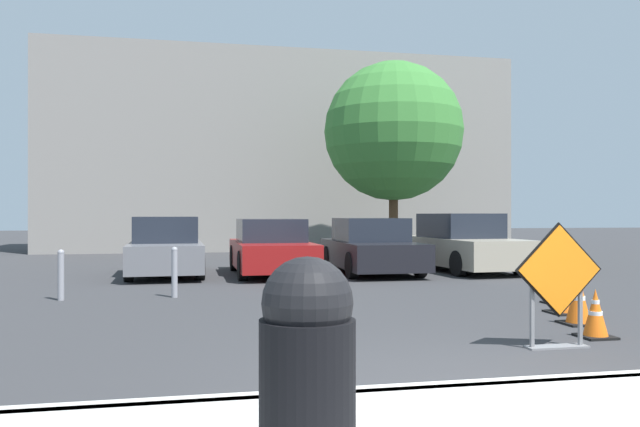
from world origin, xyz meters
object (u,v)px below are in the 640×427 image
at_px(road_closed_sign, 558,280).
at_px(traffic_cone_third, 565,295).
at_px(parked_car_nearest, 166,249).
at_px(parked_car_third, 371,248).
at_px(bollard_nearest, 175,271).
at_px(traffic_cone_nearest, 595,314).
at_px(parked_car_second, 271,249).
at_px(trash_bin, 307,361).
at_px(parked_car_fourth, 461,245).
at_px(bollard_second, 61,273).
at_px(traffic_cone_second, 578,299).
at_px(traffic_cone_fourth, 559,287).

xyz_separation_m(road_closed_sign, traffic_cone_third, (1.54, 2.24, -0.49)).
xyz_separation_m(parked_car_nearest, parked_car_third, (5.22, -0.36, -0.01)).
bearing_deg(road_closed_sign, bollard_nearest, 129.66).
bearing_deg(parked_car_third, traffic_cone_nearest, 92.60).
relative_size(parked_car_second, trash_bin, 3.63).
bearing_deg(traffic_cone_nearest, traffic_cone_third, 67.53).
height_order(parked_car_fourth, bollard_nearest, parked_car_fourth).
bearing_deg(traffic_cone_third, road_closed_sign, -124.43).
bearing_deg(road_closed_sign, parked_car_fourth, 71.98).
xyz_separation_m(parked_car_second, parked_car_fourth, (5.22, 0.11, 0.05)).
distance_m(traffic_cone_nearest, parked_car_nearest, 10.71).
xyz_separation_m(trash_bin, bollard_second, (-2.92, 8.39, -0.25)).
relative_size(traffic_cone_nearest, bollard_second, 0.67).
xyz_separation_m(traffic_cone_third, parked_car_nearest, (-6.30, 7.36, 0.38)).
bearing_deg(traffic_cone_second, traffic_cone_third, 67.17).
height_order(road_closed_sign, parked_car_fourth, parked_car_fourth).
xyz_separation_m(traffic_cone_fourth, parked_car_nearest, (-6.79, 6.43, 0.38)).
height_order(traffic_cone_third, bollard_second, bollard_second).
height_order(trash_bin, bollard_nearest, trash_bin).
bearing_deg(traffic_cone_fourth, parked_car_nearest, 136.55).
height_order(traffic_cone_third, traffic_cone_fourth, traffic_cone_fourth).
distance_m(traffic_cone_nearest, bollard_second, 8.69).
xyz_separation_m(traffic_cone_fourth, parked_car_second, (-4.18, 6.16, 0.36)).
bearing_deg(bollard_second, traffic_cone_fourth, -14.40).
xyz_separation_m(traffic_cone_second, parked_car_nearest, (-5.92, 8.26, 0.32)).
xyz_separation_m(parked_car_third, parked_car_fourth, (2.61, 0.19, 0.05)).
bearing_deg(traffic_cone_nearest, parked_car_nearest, 121.31).
height_order(parked_car_fourth, bollard_second, parked_car_fourth).
xyz_separation_m(parked_car_third, bollard_nearest, (-4.88, -3.91, -0.16)).
relative_size(road_closed_sign, parked_car_fourth, 0.30).
height_order(traffic_cone_fourth, bollard_nearest, bollard_nearest).
xyz_separation_m(traffic_cone_nearest, parked_car_second, (-2.95, 8.87, 0.36)).
relative_size(parked_car_second, bollard_nearest, 4.51).
distance_m(parked_car_nearest, parked_car_fourth, 7.83).
bearing_deg(parked_car_second, bollard_second, 42.77).
bearing_deg(bollard_nearest, parked_car_nearest, 94.52).
height_order(road_closed_sign, parked_car_nearest, parked_car_nearest).
height_order(parked_car_fourth, trash_bin, parked_car_fourth).
relative_size(traffic_cone_nearest, parked_car_fourth, 0.13).
height_order(traffic_cone_third, parked_car_second, parked_car_second).
xyz_separation_m(parked_car_nearest, parked_car_second, (2.61, -0.28, -0.01)).
height_order(traffic_cone_nearest, traffic_cone_second, traffic_cone_second).
xyz_separation_m(traffic_cone_second, bollard_second, (-7.55, 3.99, 0.13)).
distance_m(traffic_cone_second, trash_bin, 6.41).
bearing_deg(parked_car_third, trash_bin, 72.65).
relative_size(parked_car_third, parked_car_fourth, 0.90).
relative_size(road_closed_sign, traffic_cone_fourth, 2.38).
relative_size(traffic_cone_second, trash_bin, 0.62).
xyz_separation_m(parked_car_fourth, bollard_second, (-9.46, -4.10, -0.23)).
bearing_deg(traffic_cone_second, traffic_cone_fourth, 64.44).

